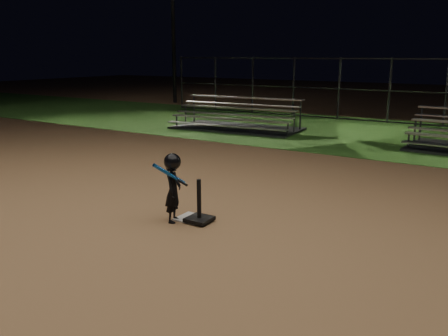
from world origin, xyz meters
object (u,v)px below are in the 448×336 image
at_px(bleacher_left, 236,123).
at_px(light_pole_left, 172,9).
at_px(batting_tee, 199,214).
at_px(child_batter, 173,186).
at_px(home_plate, 191,218).

bearing_deg(bleacher_left, light_pole_left, 135.98).
xyz_separation_m(bleacher_left, light_pole_left, (-7.81, 6.44, 4.72)).
distance_m(batting_tee, child_batter, 0.61).
bearing_deg(light_pole_left, bleacher_left, -39.50).
height_order(home_plate, light_pole_left, light_pole_left).
bearing_deg(child_batter, light_pole_left, 19.84).
distance_m(child_batter, light_pole_left, 19.73).
height_order(child_batter, bleacher_left, child_batter).
bearing_deg(home_plate, light_pole_left, 128.77).
relative_size(home_plate, batting_tee, 0.66).
distance_m(bleacher_left, light_pole_left, 11.17).
bearing_deg(child_batter, bleacher_left, 6.58).
relative_size(batting_tee, bleacher_left, 0.15).
height_order(child_batter, light_pole_left, light_pole_left).
xyz_separation_m(batting_tee, light_pole_left, (-12.20, 15.00, 4.80)).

